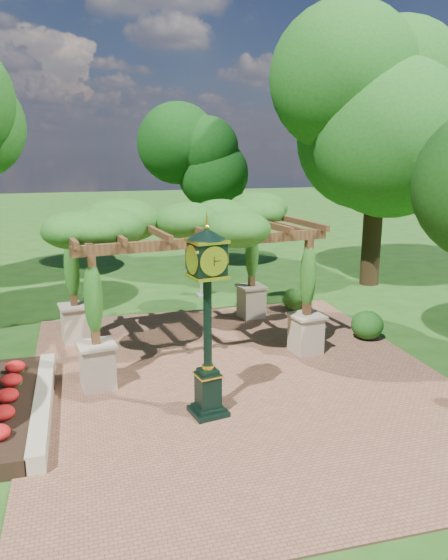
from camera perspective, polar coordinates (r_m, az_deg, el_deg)
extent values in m
plane|color=#1E4714|center=(12.87, 2.93, -12.18)|extent=(120.00, 120.00, 0.00)
cube|color=brown|center=(13.72, 1.64, -10.34)|extent=(10.00, 12.00, 0.04)
cube|color=#C6B793|center=(12.76, -18.38, -12.16)|extent=(0.35, 5.00, 0.40)
cube|color=black|center=(12.07, -1.66, -13.54)|extent=(0.84, 0.84, 0.11)
cube|color=black|center=(11.85, -1.68, -11.45)|extent=(0.53, 0.53, 0.81)
cube|color=yellow|center=(11.70, -1.69, -9.86)|extent=(0.59, 0.59, 0.04)
cylinder|color=black|center=(11.28, -1.73, -4.43)|extent=(0.21, 0.21, 2.07)
cube|color=black|center=(10.94, -1.79, 2.29)|extent=(0.74, 0.74, 0.63)
cylinder|color=beige|center=(10.65, -1.07, 1.98)|extent=(0.53, 0.13, 0.54)
cone|color=black|center=(10.85, -1.80, 4.85)|extent=(0.95, 0.95, 0.22)
sphere|color=yellow|center=(10.83, -1.81, 5.55)|extent=(0.13, 0.13, 0.13)
cube|color=#C1AE90|center=(13.44, -13.09, -8.77)|extent=(0.85, 0.85, 1.03)
cube|color=brown|center=(12.91, -13.48, -2.03)|extent=(0.21, 0.21, 2.13)
cube|color=#C1AE90|center=(15.38, 8.54, -5.62)|extent=(0.85, 0.85, 1.03)
cube|color=brown|center=(14.92, 8.77, 0.33)|extent=(0.21, 0.21, 2.13)
cube|color=#C1AE90|center=(16.65, -15.26, -4.44)|extent=(0.85, 0.85, 1.03)
cube|color=brown|center=(16.22, -15.62, 1.07)|extent=(0.21, 0.21, 2.13)
cube|color=#C1AE90|center=(18.25, 2.87, -2.34)|extent=(0.85, 0.85, 1.03)
cube|color=brown|center=(17.86, 2.94, 2.71)|extent=(0.21, 0.21, 2.13)
cube|color=brown|center=(13.41, -1.57, 4.00)|extent=(6.62, 1.13, 0.25)
cube|color=brown|center=(16.62, -5.99, 5.85)|extent=(6.62, 1.13, 0.25)
ellipsoid|color=#245B1A|center=(14.96, -4.04, 6.20)|extent=(7.20, 5.06, 1.15)
cube|color=gray|center=(21.10, -2.18, -1.54)|extent=(0.50, 0.50, 0.09)
cylinder|color=gray|center=(21.00, -2.19, -0.52)|extent=(0.25, 0.25, 0.78)
cylinder|color=gray|center=(20.90, -2.20, 0.56)|extent=(0.47, 0.47, 0.04)
ellipsoid|color=#1C4E16|center=(16.80, 14.74, -4.57)|extent=(1.19, 1.19, 0.85)
ellipsoid|color=#2B601B|center=(19.18, 7.44, -2.01)|extent=(1.16, 1.16, 0.80)
cylinder|color=black|center=(25.60, -3.39, 4.40)|extent=(0.65, 0.65, 2.89)
ellipsoid|color=#0E370D|center=(25.26, -3.52, 12.78)|extent=(3.39, 3.39, 4.57)
cylinder|color=#322213|center=(23.30, 15.19, 4.53)|extent=(0.78, 0.78, 4.12)
ellipsoid|color=#1E5819|center=(23.08, 16.06, 17.66)|extent=(5.65, 5.65, 6.51)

